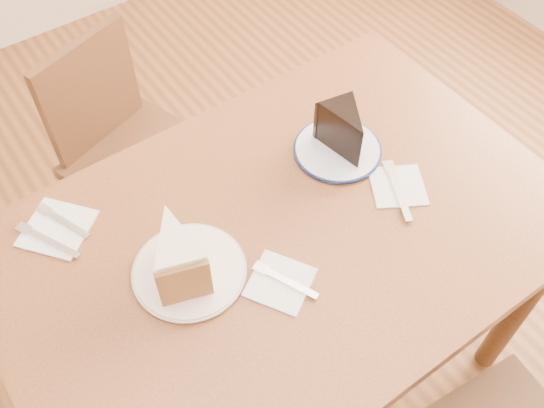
{
  "coord_description": "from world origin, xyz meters",
  "views": [
    {
      "loc": [
        -0.44,
        -0.58,
        1.79
      ],
      "look_at": [
        -0.0,
        0.04,
        0.8
      ],
      "focal_mm": 40.0,
      "sensor_mm": 36.0,
      "label": 1
    }
  ],
  "objects": [
    {
      "name": "ground",
      "position": [
        0.0,
        0.0,
        0.0
      ],
      "size": [
        4.0,
        4.0,
        0.0
      ],
      "primitive_type": "plane",
      "color": "#462612",
      "rests_on": "ground"
    },
    {
      "name": "table",
      "position": [
        0.0,
        0.0,
        0.65
      ],
      "size": [
        1.2,
        0.8,
        0.75
      ],
      "color": "#492514",
      "rests_on": "ground"
    },
    {
      "name": "chair_far",
      "position": [
        -0.07,
        0.68,
        0.43
      ],
      "size": [
        0.49,
        0.49,
        0.78
      ],
      "rotation": [
        0.0,
        0.0,
        3.47
      ],
      "color": "#331B0F",
      "rests_on": "ground"
    },
    {
      "name": "plate_cream",
      "position": [
        -0.22,
        0.03,
        0.76
      ],
      "size": [
        0.22,
        0.22,
        0.01
      ],
      "primitive_type": "cylinder",
      "color": "white",
      "rests_on": "table"
    },
    {
      "name": "plate_navy",
      "position": [
        0.23,
        0.11,
        0.76
      ],
      "size": [
        0.19,
        0.19,
        0.01
      ],
      "primitive_type": "cylinder",
      "color": "white",
      "rests_on": "table"
    },
    {
      "name": "carrot_cake",
      "position": [
        -0.23,
        0.04,
        0.81
      ],
      "size": [
        0.13,
        0.16,
        0.11
      ],
      "primitive_type": null,
      "rotation": [
        0.0,
        0.0,
        -0.31
      ],
      "color": "beige",
      "rests_on": "plate_cream"
    },
    {
      "name": "chocolate_cake",
      "position": [
        0.24,
        0.09,
        0.81
      ],
      "size": [
        0.11,
        0.14,
        0.1
      ],
      "primitive_type": null,
      "rotation": [
        0.0,
        0.0,
        2.97
      ],
      "color": "black",
      "rests_on": "plate_navy"
    },
    {
      "name": "napkin_cream",
      "position": [
        -0.08,
        -0.1,
        0.75
      ],
      "size": [
        0.16,
        0.16,
        0.0
      ],
      "primitive_type": "cube",
      "rotation": [
        0.0,
        0.0,
        0.54
      ],
      "color": "white",
      "rests_on": "table"
    },
    {
      "name": "napkin_navy",
      "position": [
        0.27,
        -0.05,
        0.75
      ],
      "size": [
        0.16,
        0.16,
        0.0
      ],
      "primitive_type": "cube",
      "rotation": [
        0.0,
        0.0,
        -0.53
      ],
      "color": "white",
      "rests_on": "table"
    },
    {
      "name": "napkin_spare",
      "position": [
        -0.39,
        0.28,
        0.75
      ],
      "size": [
        0.18,
        0.18,
        0.0
      ],
      "primitive_type": "cube",
      "rotation": [
        0.0,
        0.0,
        0.67
      ],
      "color": "white",
      "rests_on": "table"
    },
    {
      "name": "fork_cream",
      "position": [
        -0.07,
        -0.1,
        0.76
      ],
      "size": [
        0.07,
        0.13,
        0.0
      ],
      "primitive_type": "cube",
      "rotation": [
        0.0,
        0.0,
        0.42
      ],
      "color": "silver",
      "rests_on": "napkin_cream"
    },
    {
      "name": "knife_navy",
      "position": [
        0.26,
        -0.06,
        0.76
      ],
      "size": [
        0.09,
        0.16,
        0.0
      ],
      "primitive_type": "cube",
      "rotation": [
        0.0,
        0.0,
        -0.46
      ],
      "color": "silver",
      "rests_on": "napkin_navy"
    },
    {
      "name": "fork_spare",
      "position": [
        -0.37,
        0.28,
        0.76
      ],
      "size": [
        0.06,
        0.14,
        0.0
      ],
      "primitive_type": "cube",
      "rotation": [
        0.0,
        0.0,
        0.38
      ],
      "color": "silver",
      "rests_on": "napkin_spare"
    },
    {
      "name": "knife_spare",
      "position": [
        -0.42,
        0.26,
        0.76
      ],
      "size": [
        0.08,
        0.15,
        0.0
      ],
      "primitive_type": "cube",
      "rotation": [
        0.0,
        0.0,
        0.46
      ],
      "color": "silver",
      "rests_on": "napkin_spare"
    }
  ]
}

